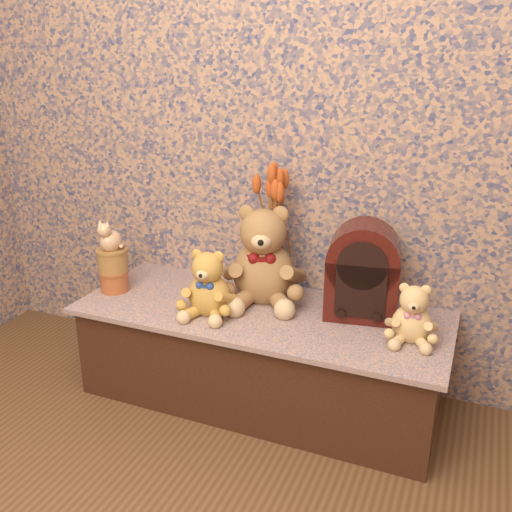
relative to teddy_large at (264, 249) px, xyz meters
The scene contains 10 objects.
display_shelf 0.42m from the teddy_large, 72.85° to the right, with size 1.45×0.58×0.39m, color #385072.
teddy_large is the anchor object (origin of this frame).
teddy_medium 0.26m from the teddy_large, 124.59° to the right, with size 0.22×0.26×0.28m, color #C58A37, non-canonical shape.
teddy_small 0.63m from the teddy_large, 12.14° to the right, with size 0.18×0.21×0.23m, color #D9B467, non-canonical shape.
cathedral_radio 0.40m from the teddy_large, ahead, with size 0.27×0.19×0.37m, color #37100A, non-canonical shape.
ceramic_vase 0.13m from the teddy_large, 64.60° to the left, with size 0.11×0.11×0.18m, color tan.
dried_stalks 0.21m from the teddy_large, 64.60° to the left, with size 0.24×0.24×0.46m, color #BD4D1E, non-canonical shape.
biscuit_tin_lower 0.65m from the teddy_large, 164.85° to the right, with size 0.12×0.12×0.09m, color #BF8038.
biscuit_tin_upper 0.64m from the teddy_large, 164.85° to the right, with size 0.12×0.12×0.10m, color tan.
cat_figurine 0.63m from the teddy_large, 164.85° to the right, with size 0.10×0.11×0.14m, color silver, non-canonical shape.
Camera 1 is at (0.75, -0.63, 1.32)m, focal length 39.35 mm.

